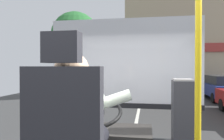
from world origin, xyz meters
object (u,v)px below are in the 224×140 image
bus_driver (75,122)px  fare_box (183,123)px  handrail_pole (198,68)px  parked_car_blue (222,87)px

bus_driver → fare_box: size_ratio=0.77×
handrail_pole → fare_box: size_ratio=2.25×
parked_car_blue → handrail_pole: bearing=-108.9°
fare_box → parked_car_blue: (3.95, 10.71, -0.55)m
handrail_pole → parked_car_blue: 12.40m
handrail_pole → parked_car_blue: size_ratio=0.53×
bus_driver → handrail_pole: 0.94m
handrail_pole → fare_box: handrail_pole is taller
parked_car_blue → fare_box: bearing=-110.3°
bus_driver → parked_car_blue: bus_driver is taller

